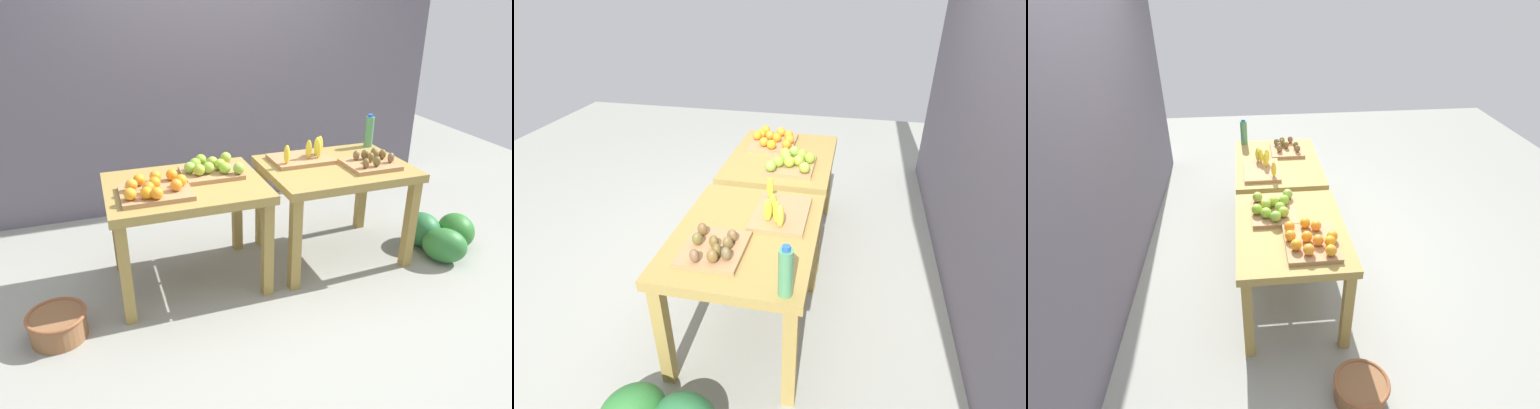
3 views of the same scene
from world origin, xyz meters
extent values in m
plane|color=gray|center=(0.00, 0.00, 0.00)|extent=(8.00, 8.00, 0.00)
cube|color=#5E5866|center=(0.00, 1.35, 1.50)|extent=(4.40, 0.12, 3.00)
cube|color=olive|center=(-0.56, 0.00, 0.72)|extent=(1.04, 0.80, 0.06)
cube|color=olive|center=(-1.02, -0.34, 0.34)|extent=(0.07, 0.07, 0.69)
cube|color=olive|center=(-0.10, -0.34, 0.34)|extent=(0.07, 0.07, 0.69)
cube|color=olive|center=(-1.02, 0.34, 0.34)|extent=(0.07, 0.07, 0.69)
cube|color=olive|center=(-0.10, 0.34, 0.34)|extent=(0.07, 0.07, 0.69)
cube|color=olive|center=(0.56, 0.00, 0.72)|extent=(1.04, 0.80, 0.06)
cube|color=olive|center=(0.10, -0.34, 0.34)|extent=(0.07, 0.07, 0.69)
cube|color=olive|center=(1.02, -0.34, 0.34)|extent=(0.07, 0.07, 0.69)
cube|color=olive|center=(0.10, 0.34, 0.34)|extent=(0.07, 0.07, 0.69)
cube|color=olive|center=(1.02, 0.34, 0.34)|extent=(0.07, 0.07, 0.69)
cube|color=#AA7B4F|center=(-0.77, -0.11, 0.76)|extent=(0.44, 0.36, 0.03)
sphere|color=orange|center=(-0.93, -0.22, 0.82)|extent=(0.09, 0.09, 0.08)
sphere|color=orange|center=(-0.81, -0.15, 0.82)|extent=(0.11, 0.11, 0.08)
sphere|color=orange|center=(-0.64, -0.17, 0.82)|extent=(0.10, 0.10, 0.08)
sphere|color=orange|center=(-0.77, -0.08, 0.82)|extent=(0.11, 0.11, 0.08)
sphere|color=orange|center=(-0.60, -0.10, 0.82)|extent=(0.10, 0.10, 0.08)
sphere|color=orange|center=(-0.78, -0.26, 0.82)|extent=(0.10, 0.10, 0.08)
sphere|color=orange|center=(-0.85, 0.00, 0.82)|extent=(0.09, 0.09, 0.08)
sphere|color=orange|center=(-0.83, -0.23, 0.82)|extent=(0.11, 0.11, 0.08)
sphere|color=orange|center=(-0.91, -0.08, 0.82)|extent=(0.08, 0.08, 0.08)
sphere|color=orange|center=(-0.64, 0.02, 0.82)|extent=(0.11, 0.11, 0.08)
sphere|color=orange|center=(-0.74, 0.03, 0.82)|extent=(0.11, 0.11, 0.08)
cube|color=#AA7B4F|center=(-0.35, 0.11, 0.76)|extent=(0.40, 0.34, 0.03)
sphere|color=#86BF33|center=(-0.45, 0.17, 0.82)|extent=(0.10, 0.10, 0.08)
sphere|color=#92AE3A|center=(-0.21, 0.22, 0.82)|extent=(0.10, 0.10, 0.08)
sphere|color=#86BF33|center=(-0.28, 0.02, 0.82)|extent=(0.10, 0.10, 0.08)
sphere|color=#89B92F|center=(-0.39, 0.24, 0.82)|extent=(0.10, 0.10, 0.08)
sphere|color=#92B035|center=(-0.33, 0.16, 0.82)|extent=(0.10, 0.10, 0.08)
sphere|color=#83BD40|center=(-0.50, 0.10, 0.82)|extent=(0.10, 0.10, 0.08)
sphere|color=#87B33A|center=(-0.38, 0.06, 0.82)|extent=(0.11, 0.11, 0.08)
sphere|color=#95B034|center=(-0.45, 0.04, 0.82)|extent=(0.09, 0.09, 0.08)
sphere|color=#88B240|center=(-0.19, -0.02, 0.82)|extent=(0.11, 0.11, 0.08)
sphere|color=#95B331|center=(-0.29, 0.10, 0.82)|extent=(0.09, 0.09, 0.08)
cube|color=#AA7B4F|center=(0.35, 0.16, 0.76)|extent=(0.44, 0.32, 0.03)
ellipsoid|color=yellow|center=(0.47, 0.11, 0.85)|extent=(0.05, 0.06, 0.14)
ellipsoid|color=yellow|center=(0.52, 0.19, 0.85)|extent=(0.06, 0.06, 0.14)
ellipsoid|color=yellow|center=(0.48, 0.16, 0.85)|extent=(0.05, 0.05, 0.14)
ellipsoid|color=yellow|center=(0.20, 0.06, 0.85)|extent=(0.07, 0.06, 0.14)
ellipsoid|color=yellow|center=(0.39, 0.12, 0.85)|extent=(0.06, 0.06, 0.14)
cube|color=#AA7B4F|center=(0.77, -0.11, 0.76)|extent=(0.36, 0.32, 0.03)
ellipsoid|color=brown|center=(0.85, -0.07, 0.82)|extent=(0.07, 0.06, 0.07)
ellipsoid|color=brown|center=(0.77, -0.04, 0.82)|extent=(0.07, 0.07, 0.07)
ellipsoid|color=brown|center=(0.68, -0.21, 0.82)|extent=(0.06, 0.07, 0.07)
ellipsoid|color=brown|center=(0.78, -0.11, 0.82)|extent=(0.07, 0.07, 0.07)
ellipsoid|color=brown|center=(0.86, -0.02, 0.82)|extent=(0.07, 0.07, 0.07)
ellipsoid|color=brown|center=(0.90, -0.08, 0.82)|extent=(0.05, 0.06, 0.07)
ellipsoid|color=brown|center=(0.77, -0.20, 0.82)|extent=(0.07, 0.07, 0.07)
ellipsoid|color=brown|center=(0.71, -0.03, 0.82)|extent=(0.06, 0.07, 0.07)
ellipsoid|color=brown|center=(0.91, -0.16, 0.82)|extent=(0.07, 0.07, 0.07)
cylinder|color=#4C8C59|center=(1.01, 0.31, 0.87)|extent=(0.07, 0.07, 0.24)
cylinder|color=blue|center=(1.01, 0.31, 1.00)|extent=(0.04, 0.04, 0.02)
cylinder|color=brown|center=(-1.45, -0.35, 0.08)|extent=(0.33, 0.33, 0.16)
torus|color=brown|center=(-1.45, -0.35, 0.16)|extent=(0.35, 0.35, 0.02)
camera|label=1|loc=(-1.10, -2.94, 1.95)|focal=33.77mm
camera|label=2|loc=(2.41, 0.53, 2.02)|focal=28.72mm
camera|label=3|loc=(-2.98, 0.30, 2.46)|focal=28.72mm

